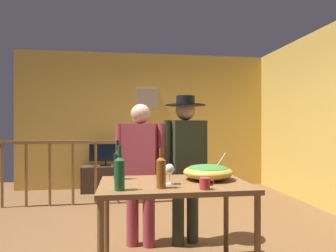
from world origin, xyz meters
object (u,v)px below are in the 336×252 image
Objects in this scene: framed_picture at (147,98)px; wine_glass at (170,170)px; salad_bowl at (208,171)px; person_standing_left at (141,163)px; wine_bottle_dark at (118,164)px; mug_red at (205,184)px; flat_screen_tv at (106,153)px; serving_table at (174,193)px; stair_railing at (96,165)px; tv_console at (106,179)px; wine_bottle_amber at (161,171)px; person_standing_right at (185,156)px; wine_bottle_green at (120,172)px.

framed_picture is 2.71× the size of wine_glass.
salad_bowl is 0.85m from person_standing_left.
wine_bottle_dark is 3.01× the size of mug_red.
flat_screen_tv is 3.53m from serving_table.
stair_railing is 1.48× the size of person_standing_left.
stair_railing is 1.80× the size of serving_table.
flat_screen_tv is 2.78m from person_standing_left.
mug_red is at bearing -75.71° from tv_console.
wine_glass is 0.54× the size of wine_bottle_amber.
mug_red is 1.12m from person_standing_left.
serving_table is (0.78, -3.48, 0.47)m from tv_console.
tv_console is 3.02m from person_standing_right.
serving_table is 3.56× the size of wine_bottle_dark.
serving_table is 0.38m from mug_red.
person_standing_right reaches higher than serving_table.
framed_picture reaches higher than wine_bottle_green.
wine_bottle_amber is at bearing 49.94° from person_standing_right.
wine_bottle_green is (-0.31, -0.03, 0.01)m from wine_bottle_amber.
wine_bottle_dark reaches higher than salad_bowl.
framed_picture is at bearing 21.12° from flat_screen_tv.
wine_bottle_amber is at bearing -146.21° from salad_bowl.
tv_console is 0.56× the size of person_standing_right.
person_standing_right is at bearing -69.66° from tv_console.
person_standing_left is at bearing 112.68° from mug_red.
salad_bowl is (1.10, -3.39, 0.63)m from tv_console.
wine_glass reaches higher than flat_screen_tv.
wine_glass is at bearing -72.47° from stair_railing.
wine_bottle_amber is at bearing -75.00° from stair_railing.
wine_bottle_green is 0.21× the size of person_standing_right.
person_standing_left is at bearing 77.95° from wine_bottle_green.
mug_red is (0.19, -0.31, 0.13)m from serving_table.
wine_glass is (0.73, -3.52, 0.17)m from flat_screen_tv.
salad_bowl is at bearing 33.79° from wine_bottle_amber.
wine_bottle_amber is 0.35m from mug_red.
wine_glass is 0.48× the size of wine_bottle_dark.
serving_table is 0.33m from wine_bottle_amber.
wine_glass is 0.10× the size of person_standing_right.
serving_table is at bearing 55.86° from wine_glass.
framed_picture is 0.20× the size of stair_railing.
person_standing_right is at bearing 54.40° from wine_bottle_green.
tv_console is at bearing 84.21° from stair_railing.
salad_bowl is (1.19, -2.45, 0.24)m from stair_railing.
serving_table is 0.37m from salad_bowl.
wine_bottle_green is (0.33, -3.73, 0.69)m from tv_console.
wine_bottle_dark reaches higher than tv_console.
salad_bowl reaches higher than wine_glass.
framed_picture is 1.03× the size of salad_bowl.
person_standing_left is 0.49m from person_standing_right.
person_standing_left reaches higher than wine_glass.
wine_glass is 0.17m from wine_bottle_amber.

